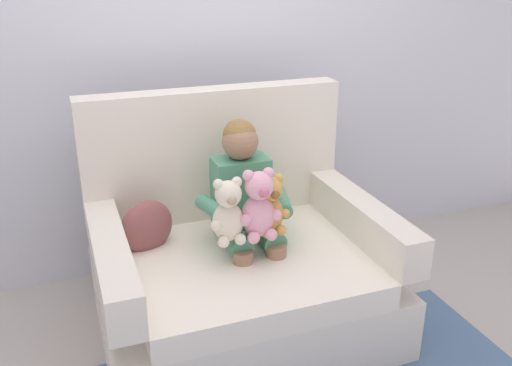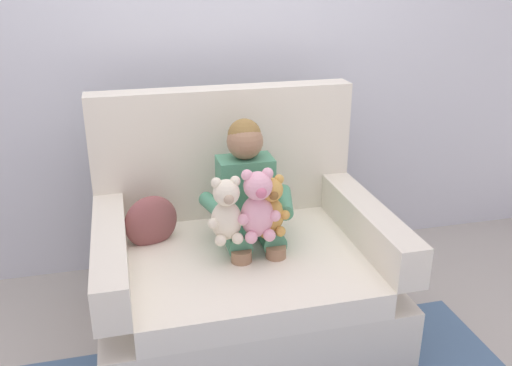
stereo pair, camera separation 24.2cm
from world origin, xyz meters
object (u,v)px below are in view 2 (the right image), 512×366
(seated_child, at_px, (249,199))
(armchair, at_px, (240,264))
(plush_honey, at_px, (271,207))
(throw_pillow, at_px, (151,222))
(plush_pink, at_px, (258,206))
(plush_cream, at_px, (227,211))

(seated_child, bearing_deg, armchair, -143.81)
(seated_child, relative_size, plush_honey, 2.96)
(throw_pillow, bearing_deg, armchair, -18.26)
(armchair, height_order, plush_honey, armchair)
(seated_child, xyz_separation_m, plush_pink, (-0.00, -0.19, 0.05))
(armchair, distance_m, seated_child, 0.33)
(plush_honey, distance_m, throw_pillow, 0.59)
(seated_child, relative_size, throw_pillow, 3.17)
(plush_cream, height_order, throw_pillow, plush_cream)
(armchair, bearing_deg, plush_pink, -73.54)
(plush_honey, bearing_deg, throw_pillow, 147.46)
(seated_child, height_order, plush_pink, seated_child)
(plush_pink, distance_m, throw_pillow, 0.56)
(armchair, bearing_deg, plush_cream, -121.04)
(seated_child, bearing_deg, plush_cream, -123.47)
(armchair, relative_size, seated_child, 1.61)
(armchair, bearing_deg, seated_child, 31.99)
(armchair, xyz_separation_m, plush_pink, (0.05, -0.16, 0.37))
(plush_cream, relative_size, plush_honey, 1.07)
(seated_child, bearing_deg, plush_honey, -65.04)
(armchair, distance_m, plush_cream, 0.40)
(armchair, height_order, plush_cream, armchair)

